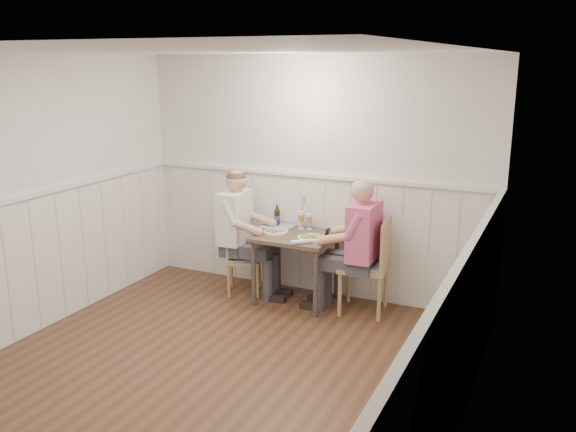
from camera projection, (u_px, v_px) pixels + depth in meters
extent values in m
plane|color=#482D1A|center=(206.00, 380.00, 4.98)|extent=(4.50, 4.50, 0.00)
cube|color=silver|center=(313.00, 177.00, 6.63)|extent=(4.00, 0.04, 2.60)
cube|color=silver|center=(12.00, 202.00, 5.47)|extent=(0.04, 4.50, 2.60)
cube|color=silver|center=(468.00, 262.00, 3.83)|extent=(0.04, 4.50, 2.60)
cube|color=white|center=(193.00, 52.00, 4.33)|extent=(4.00, 4.50, 0.02)
cube|color=silver|center=(312.00, 235.00, 6.78)|extent=(3.98, 0.03, 1.30)
cube|color=silver|center=(21.00, 270.00, 5.63)|extent=(0.03, 4.48, 1.30)
cube|color=silver|center=(459.00, 356.00, 4.00)|extent=(0.03, 4.48, 1.30)
cube|color=silver|center=(312.00, 176.00, 6.60)|extent=(3.98, 0.06, 0.04)
cube|color=silver|center=(14.00, 200.00, 5.45)|extent=(0.06, 4.48, 0.04)
cube|color=silver|center=(464.00, 259.00, 3.84)|extent=(0.06, 4.48, 0.04)
cube|color=#493D2B|center=(296.00, 236.00, 6.42)|extent=(0.80, 0.70, 0.04)
cylinder|color=#3F3833|center=(254.00, 274.00, 6.39)|extent=(0.05, 0.05, 0.71)
cylinder|color=#3F3833|center=(279.00, 258.00, 6.92)|extent=(0.05, 0.05, 0.71)
cylinder|color=#3F3833|center=(316.00, 284.00, 6.10)|extent=(0.05, 0.05, 0.71)
cylinder|color=#3F3833|center=(337.00, 266.00, 6.63)|extent=(0.05, 0.05, 0.71)
cube|color=tan|center=(364.00, 267.00, 6.22)|extent=(0.52, 0.52, 0.04)
cube|color=#455D9E|center=(364.00, 264.00, 6.22)|extent=(0.47, 0.47, 0.03)
cube|color=tan|center=(386.00, 244.00, 6.09)|extent=(0.09, 0.47, 0.49)
cylinder|color=tan|center=(379.00, 300.00, 6.04)|extent=(0.04, 0.04, 0.46)
cylinder|color=tan|center=(340.00, 295.00, 6.16)|extent=(0.04, 0.04, 0.46)
cylinder|color=tan|center=(386.00, 286.00, 6.41)|extent=(0.04, 0.04, 0.46)
cylinder|color=tan|center=(348.00, 282.00, 6.53)|extent=(0.04, 0.04, 0.46)
cube|color=tan|center=(244.00, 260.00, 6.78)|extent=(0.49, 0.49, 0.04)
cube|color=#455D9E|center=(244.00, 257.00, 6.77)|extent=(0.44, 0.44, 0.03)
cube|color=tan|center=(229.00, 241.00, 6.72)|extent=(0.18, 0.35, 0.39)
cylinder|color=tan|center=(232.00, 272.00, 6.98)|extent=(0.03, 0.03, 0.36)
cylinder|color=tan|center=(259.00, 272.00, 6.98)|extent=(0.03, 0.03, 0.36)
cylinder|color=tan|center=(229.00, 281.00, 6.67)|extent=(0.03, 0.03, 0.36)
cylinder|color=tan|center=(258.00, 281.00, 6.67)|extent=(0.03, 0.03, 0.36)
cube|color=#3F3F47|center=(360.00, 292.00, 6.23)|extent=(0.46, 0.42, 0.47)
cube|color=#3F3F47|center=(342.00, 262.00, 6.24)|extent=(0.44, 0.38, 0.14)
cube|color=#CD5783|center=(362.00, 231.00, 6.07)|extent=(0.25, 0.46, 0.57)
sphere|color=tan|center=(363.00, 191.00, 5.96)|extent=(0.23, 0.23, 0.23)
sphere|color=#A5A5A0|center=(363.00, 188.00, 5.96)|extent=(0.22, 0.22, 0.22)
cube|color=black|center=(327.00, 227.00, 6.22)|extent=(0.02, 0.07, 0.14)
cube|color=#3F3F47|center=(237.00, 273.00, 6.80)|extent=(0.49, 0.45, 0.47)
cube|color=#3F3F47|center=(254.00, 249.00, 6.66)|extent=(0.46, 0.41, 0.13)
cube|color=white|center=(236.00, 217.00, 6.64)|extent=(0.29, 0.47, 0.57)
sphere|color=tan|center=(235.00, 180.00, 6.54)|extent=(0.23, 0.23, 0.23)
sphere|color=#4C3828|center=(235.00, 177.00, 6.53)|extent=(0.22, 0.22, 0.22)
cylinder|color=white|center=(312.00, 238.00, 6.27)|extent=(0.29, 0.29, 0.02)
ellipsoid|color=#3F722D|center=(307.00, 235.00, 6.25)|extent=(0.14, 0.12, 0.05)
sphere|color=tan|center=(318.00, 236.00, 6.24)|extent=(0.04, 0.04, 0.04)
cube|color=#98595F|center=(316.00, 235.00, 6.31)|extent=(0.09, 0.05, 0.01)
cylinder|color=white|center=(321.00, 235.00, 6.28)|extent=(0.06, 0.06, 0.03)
cylinder|color=white|center=(276.00, 232.00, 6.49)|extent=(0.25, 0.25, 0.02)
ellipsoid|color=#3F722D|center=(272.00, 229.00, 6.47)|extent=(0.12, 0.10, 0.05)
sphere|color=tan|center=(281.00, 230.00, 6.46)|extent=(0.03, 0.03, 0.03)
cylinder|color=silver|center=(309.00, 229.00, 6.61)|extent=(0.06, 0.06, 0.01)
cylinder|color=silver|center=(309.00, 226.00, 6.60)|extent=(0.01, 0.01, 0.08)
cone|color=gold|center=(309.00, 220.00, 6.58)|extent=(0.07, 0.07, 0.07)
cylinder|color=silver|center=(309.00, 215.00, 6.57)|extent=(0.07, 0.07, 0.03)
cylinder|color=silver|center=(301.00, 229.00, 6.63)|extent=(0.07, 0.07, 0.01)
cylinder|color=silver|center=(301.00, 225.00, 6.62)|extent=(0.01, 0.01, 0.09)
cone|color=gold|center=(301.00, 218.00, 6.60)|extent=(0.08, 0.08, 0.08)
cylinder|color=silver|center=(301.00, 213.00, 6.58)|extent=(0.08, 0.08, 0.03)
cylinder|color=black|center=(277.00, 218.00, 6.75)|extent=(0.06, 0.06, 0.17)
cone|color=black|center=(277.00, 209.00, 6.72)|extent=(0.06, 0.06, 0.04)
cylinder|color=black|center=(277.00, 206.00, 6.72)|extent=(0.03, 0.03, 0.03)
cylinder|color=#2149A9|center=(277.00, 218.00, 6.75)|extent=(0.07, 0.07, 0.04)
cylinder|color=white|center=(301.00, 242.00, 6.08)|extent=(0.19, 0.18, 0.05)
cylinder|color=silver|center=(301.00, 224.00, 6.66)|extent=(0.05, 0.05, 0.08)
cylinder|color=tan|center=(302.00, 212.00, 6.63)|extent=(0.02, 0.02, 0.27)
cone|color=tan|center=(302.00, 197.00, 6.59)|extent=(0.04, 0.04, 0.09)
cube|color=#455D9E|center=(277.00, 226.00, 6.72)|extent=(0.35, 0.29, 0.01)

